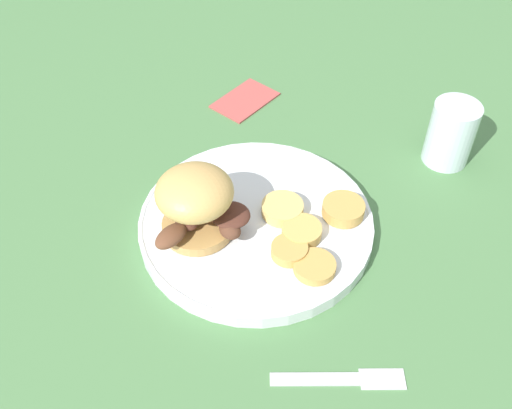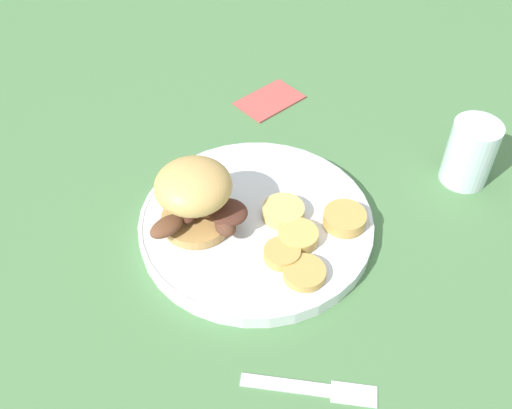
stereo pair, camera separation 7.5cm
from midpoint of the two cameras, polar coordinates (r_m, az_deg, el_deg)
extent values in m
plane|color=#4C7A47|center=(0.78, -2.74, -2.48)|extent=(4.00, 4.00, 0.00)
cylinder|color=white|center=(0.77, -2.76, -2.01)|extent=(0.30, 0.30, 0.02)
torus|color=white|center=(0.77, -2.78, -1.59)|extent=(0.30, 0.30, 0.01)
cylinder|color=tan|center=(0.75, -8.39, -2.17)|extent=(0.09, 0.09, 0.01)
ellipsoid|color=#4C281E|center=(0.73, -5.39, -1.16)|extent=(0.05, 0.05, 0.02)
ellipsoid|color=#4C281E|center=(0.74, -8.87, -1.42)|extent=(0.03, 0.03, 0.01)
ellipsoid|color=brown|center=(0.74, -7.42, -0.91)|extent=(0.04, 0.04, 0.02)
ellipsoid|color=brown|center=(0.72, -11.05, -3.12)|extent=(0.05, 0.05, 0.02)
ellipsoid|color=#563323|center=(0.72, -5.46, -2.58)|extent=(0.04, 0.04, 0.02)
ellipsoid|color=#4C281E|center=(0.74, -9.57, -1.71)|extent=(0.04, 0.04, 0.01)
ellipsoid|color=#563323|center=(0.75, -6.98, 0.28)|extent=(0.04, 0.03, 0.02)
ellipsoid|color=tan|center=(0.71, -8.89, 1.02)|extent=(0.09, 0.09, 0.05)
cylinder|color=tan|center=(0.72, 0.24, -4.55)|extent=(0.04, 0.04, 0.01)
cylinder|color=#DBB766|center=(0.76, -0.25, -0.54)|extent=(0.05, 0.05, 0.02)
cylinder|color=tan|center=(0.77, 5.59, -0.59)|extent=(0.05, 0.05, 0.02)
cylinder|color=tan|center=(0.74, 1.51, -2.73)|extent=(0.05, 0.05, 0.01)
cylinder|color=tan|center=(0.71, 2.60, -6.09)|extent=(0.05, 0.05, 0.01)
cube|color=silver|center=(0.66, 2.28, -16.47)|extent=(0.03, 0.10, 0.00)
cube|color=silver|center=(0.66, 8.72, -16.30)|extent=(0.03, 0.05, 0.00)
cylinder|color=silver|center=(0.88, 15.80, 6.41)|extent=(0.07, 0.07, 0.09)
cube|color=#B24C47|center=(0.98, -3.26, 9.86)|extent=(0.12, 0.11, 0.01)
camera|label=1|loc=(0.04, -92.87, -2.99)|focal=42.00mm
camera|label=2|loc=(0.04, 87.13, 2.99)|focal=42.00mm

